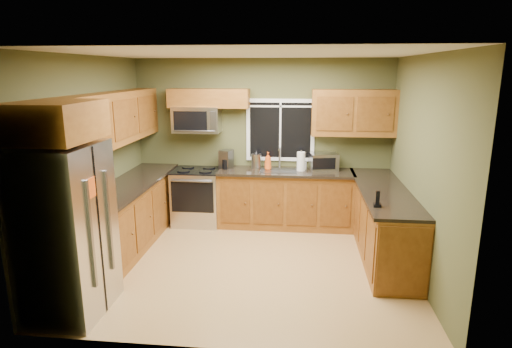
% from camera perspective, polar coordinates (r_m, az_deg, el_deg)
% --- Properties ---
extents(floor, '(4.20, 4.20, 0.00)m').
position_cam_1_polar(floor, '(5.81, -0.87, -11.90)').
color(floor, '#AE834C').
rests_on(floor, ground).
extents(ceiling, '(4.20, 4.20, 0.00)m').
position_cam_1_polar(ceiling, '(5.25, -0.98, 15.76)').
color(ceiling, white).
rests_on(ceiling, back_wall).
extents(back_wall, '(4.20, 0.00, 4.20)m').
position_cam_1_polar(back_wall, '(7.13, 0.83, 4.32)').
color(back_wall, '#4C4E2B').
rests_on(back_wall, ground).
extents(front_wall, '(4.20, 0.00, 4.20)m').
position_cam_1_polar(front_wall, '(3.65, -4.34, -4.87)').
color(front_wall, '#4C4E2B').
rests_on(front_wall, ground).
extents(left_wall, '(0.00, 3.60, 3.60)m').
position_cam_1_polar(left_wall, '(5.99, -21.29, 1.58)').
color(left_wall, '#4C4E2B').
rests_on(left_wall, ground).
extents(right_wall, '(0.00, 3.60, 3.60)m').
position_cam_1_polar(right_wall, '(5.53, 21.23, 0.63)').
color(right_wall, '#4C4E2B').
rests_on(right_wall, ground).
extents(window, '(1.12, 0.03, 1.02)m').
position_cam_1_polar(window, '(7.06, 3.26, 5.87)').
color(window, white).
rests_on(window, back_wall).
extents(base_cabinets_left, '(0.60, 2.65, 0.90)m').
position_cam_1_polar(base_cabinets_left, '(6.51, -16.36, -5.33)').
color(base_cabinets_left, brown).
rests_on(base_cabinets_left, ground).
extents(countertop_left, '(0.65, 2.65, 0.04)m').
position_cam_1_polar(countertop_left, '(6.37, -16.43, -1.34)').
color(countertop_left, black).
rests_on(countertop_left, base_cabinets_left).
extents(base_cabinets_back, '(2.17, 0.60, 0.90)m').
position_cam_1_polar(base_cabinets_back, '(7.02, 3.96, -3.42)').
color(base_cabinets_back, brown).
rests_on(base_cabinets_back, ground).
extents(countertop_back, '(2.17, 0.65, 0.04)m').
position_cam_1_polar(countertop_back, '(6.87, 4.02, 0.27)').
color(countertop_back, black).
rests_on(countertop_back, base_cabinets_back).
extents(base_cabinets_peninsula, '(0.60, 2.52, 0.90)m').
position_cam_1_polar(base_cabinets_peninsula, '(6.21, 16.56, -6.27)').
color(base_cabinets_peninsula, brown).
rests_on(base_cabinets_peninsula, ground).
extents(countertop_peninsula, '(0.65, 2.50, 0.04)m').
position_cam_1_polar(countertop_peninsula, '(6.08, 16.62, -2.07)').
color(countertop_peninsula, black).
rests_on(countertop_peninsula, base_cabinets_peninsula).
extents(upper_cabinets_left, '(0.33, 2.65, 0.72)m').
position_cam_1_polar(upper_cabinets_left, '(6.27, -18.38, 7.04)').
color(upper_cabinets_left, brown).
rests_on(upper_cabinets_left, left_wall).
extents(upper_cabinets_back_left, '(1.30, 0.33, 0.30)m').
position_cam_1_polar(upper_cabinets_back_left, '(7.01, -6.32, 10.01)').
color(upper_cabinets_back_left, brown).
rests_on(upper_cabinets_back_left, back_wall).
extents(upper_cabinets_back_right, '(1.30, 0.33, 0.72)m').
position_cam_1_polar(upper_cabinets_back_right, '(6.92, 12.88, 7.96)').
color(upper_cabinets_back_right, brown).
rests_on(upper_cabinets_back_right, back_wall).
extents(upper_cabinet_over_fridge, '(0.72, 0.90, 0.38)m').
position_cam_1_polar(upper_cabinet_over_fridge, '(4.59, -25.33, 6.39)').
color(upper_cabinet_over_fridge, brown).
rests_on(upper_cabinet_over_fridge, left_wall).
extents(refrigerator, '(0.74, 0.90, 1.80)m').
position_cam_1_polar(refrigerator, '(4.84, -23.95, -6.95)').
color(refrigerator, '#B7B7BC').
rests_on(refrigerator, ground).
extents(range, '(0.76, 0.69, 0.94)m').
position_cam_1_polar(range, '(7.18, -7.83, -2.96)').
color(range, '#B7B7BC').
rests_on(range, ground).
extents(microwave, '(0.76, 0.41, 0.42)m').
position_cam_1_polar(microwave, '(7.06, -7.90, 7.21)').
color(microwave, '#B7B7BC').
rests_on(microwave, back_wall).
extents(sink, '(0.60, 0.42, 0.36)m').
position_cam_1_polar(sink, '(6.88, 3.07, 0.59)').
color(sink, slate).
rests_on(sink, countertop_back).
extents(toaster_oven, '(0.49, 0.41, 0.27)m').
position_cam_1_polar(toaster_oven, '(6.98, 9.00, 1.65)').
color(toaster_oven, '#B7B7BC').
rests_on(toaster_oven, countertop_back).
extents(coffee_maker, '(0.24, 0.28, 0.30)m').
position_cam_1_polar(coffee_maker, '(7.02, -4.00, 1.91)').
color(coffee_maker, slate).
rests_on(coffee_maker, countertop_back).
extents(kettle, '(0.20, 0.20, 0.29)m').
position_cam_1_polar(kettle, '(7.00, 0.03, 1.85)').
color(kettle, '#B7B7BC').
rests_on(kettle, countertop_back).
extents(paper_towel_roll, '(0.17, 0.17, 0.34)m').
position_cam_1_polar(paper_towel_roll, '(6.86, 6.01, 1.69)').
color(paper_towel_roll, white).
rests_on(paper_towel_roll, countertop_back).
extents(soap_bottle_a, '(0.14, 0.15, 0.29)m').
position_cam_1_polar(soap_bottle_a, '(6.90, 1.60, 1.75)').
color(soap_bottle_a, '#DC5114').
rests_on(soap_bottle_a, countertop_back).
extents(soap_bottle_b, '(0.09, 0.09, 0.17)m').
position_cam_1_polar(soap_bottle_b, '(6.98, 6.41, 1.32)').
color(soap_bottle_b, white).
rests_on(soap_bottle_b, countertop_back).
extents(cordless_phone, '(0.09, 0.09, 0.19)m').
position_cam_1_polar(cordless_phone, '(5.24, 15.87, -3.61)').
color(cordless_phone, black).
rests_on(cordless_phone, countertop_peninsula).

